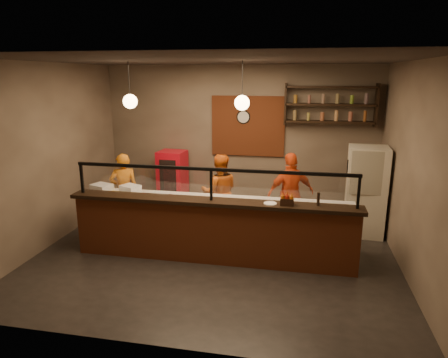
% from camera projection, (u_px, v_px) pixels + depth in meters
% --- Properties ---
extents(floor, '(6.00, 6.00, 0.00)m').
position_uv_depth(floor, '(216.00, 253.00, 6.87)').
color(floor, black).
rests_on(floor, ground).
extents(ceiling, '(6.00, 6.00, 0.00)m').
position_uv_depth(ceiling, '(215.00, 60.00, 6.07)').
color(ceiling, '#352D29').
rests_on(ceiling, wall_back).
extents(wall_back, '(6.00, 0.00, 6.00)m').
position_uv_depth(wall_back, '(239.00, 139.00, 8.84)').
color(wall_back, '#7A6A59').
rests_on(wall_back, floor).
extents(wall_left, '(0.00, 5.00, 5.00)m').
position_uv_depth(wall_left, '(49.00, 156.00, 7.02)').
color(wall_left, '#7A6A59').
rests_on(wall_left, floor).
extents(wall_right, '(0.00, 5.00, 5.00)m').
position_uv_depth(wall_right, '(413.00, 171.00, 5.92)').
color(wall_right, '#7A6A59').
rests_on(wall_right, floor).
extents(wall_front, '(6.00, 0.00, 6.00)m').
position_uv_depth(wall_front, '(164.00, 213.00, 4.09)').
color(wall_front, '#7A6A59').
rests_on(wall_front, floor).
extents(brick_patch, '(1.60, 0.04, 1.30)m').
position_uv_depth(brick_patch, '(248.00, 126.00, 8.70)').
color(brick_patch, brown).
rests_on(brick_patch, wall_back).
extents(service_counter, '(4.60, 0.25, 1.00)m').
position_uv_depth(service_counter, '(212.00, 233.00, 6.46)').
color(service_counter, brown).
rests_on(service_counter, floor).
extents(counter_ledge, '(4.70, 0.37, 0.06)m').
position_uv_depth(counter_ledge, '(211.00, 202.00, 6.33)').
color(counter_ledge, black).
rests_on(counter_ledge, service_counter).
extents(worktop_cabinet, '(4.60, 0.75, 0.85)m').
position_uv_depth(worktop_cabinet, '(218.00, 226.00, 6.95)').
color(worktop_cabinet, gray).
rests_on(worktop_cabinet, floor).
extents(worktop, '(4.60, 0.75, 0.05)m').
position_uv_depth(worktop, '(218.00, 202.00, 6.84)').
color(worktop, silver).
rests_on(worktop, worktop_cabinet).
extents(sneeze_guard, '(4.50, 0.05, 0.52)m').
position_uv_depth(sneeze_guard, '(211.00, 181.00, 6.24)').
color(sneeze_guard, white).
rests_on(sneeze_guard, counter_ledge).
extents(wall_shelving, '(1.84, 0.28, 0.85)m').
position_uv_depth(wall_shelving, '(330.00, 105.00, 8.12)').
color(wall_shelving, black).
rests_on(wall_shelving, wall_back).
extents(wall_clock, '(0.30, 0.04, 0.30)m').
position_uv_depth(wall_clock, '(243.00, 117.00, 8.66)').
color(wall_clock, black).
rests_on(wall_clock, wall_back).
extents(pendant_left, '(0.24, 0.24, 0.77)m').
position_uv_depth(pendant_left, '(130.00, 101.00, 6.70)').
color(pendant_left, black).
rests_on(pendant_left, ceiling).
extents(pendant_right, '(0.24, 0.24, 0.77)m').
position_uv_depth(pendant_right, '(242.00, 103.00, 6.35)').
color(pendant_right, black).
rests_on(pendant_right, ceiling).
extents(cook_left, '(0.65, 0.56, 1.51)m').
position_uv_depth(cook_left, '(124.00, 191.00, 7.92)').
color(cook_left, orange).
rests_on(cook_left, floor).
extents(cook_mid, '(0.86, 0.74, 1.51)m').
position_uv_depth(cook_mid, '(220.00, 192.00, 7.83)').
color(cook_mid, '#C95712').
rests_on(cook_mid, floor).
extents(cook_right, '(1.00, 0.73, 1.58)m').
position_uv_depth(cook_right, '(291.00, 194.00, 7.60)').
color(cook_right, '#DE4614').
rests_on(cook_right, floor).
extents(fridge, '(0.75, 0.71, 1.70)m').
position_uv_depth(fridge, '(366.00, 191.00, 7.54)').
color(fridge, beige).
rests_on(fridge, floor).
extents(red_cooler, '(0.62, 0.58, 1.35)m').
position_uv_depth(red_cooler, '(173.00, 180.00, 9.01)').
color(red_cooler, red).
rests_on(red_cooler, floor).
extents(pizza_dough, '(0.72, 0.72, 0.01)m').
position_uv_depth(pizza_dough, '(245.00, 203.00, 6.69)').
color(pizza_dough, silver).
rests_on(pizza_dough, worktop).
extents(prep_tub_a, '(0.42, 0.37, 0.17)m').
position_uv_depth(prep_tub_a, '(102.00, 189.00, 7.21)').
color(prep_tub_a, silver).
rests_on(prep_tub_a, worktop).
extents(prep_tub_b, '(0.40, 0.36, 0.16)m').
position_uv_depth(prep_tub_b, '(130.00, 190.00, 7.18)').
color(prep_tub_b, white).
rests_on(prep_tub_b, worktop).
extents(prep_tub_c, '(0.29, 0.24, 0.14)m').
position_uv_depth(prep_tub_c, '(161.00, 197.00, 6.78)').
color(prep_tub_c, silver).
rests_on(prep_tub_c, worktop).
extents(rolling_pin, '(0.34, 0.11, 0.06)m').
position_uv_depth(rolling_pin, '(113.00, 192.00, 7.22)').
color(rolling_pin, gold).
rests_on(rolling_pin, worktop).
extents(condiment_caddy, '(0.20, 0.16, 0.11)m').
position_uv_depth(condiment_caddy, '(287.00, 201.00, 6.07)').
color(condiment_caddy, black).
rests_on(condiment_caddy, counter_ledge).
extents(pepper_mill, '(0.05, 0.05, 0.20)m').
position_uv_depth(pepper_mill, '(318.00, 199.00, 6.02)').
color(pepper_mill, black).
rests_on(pepper_mill, counter_ledge).
extents(small_plate, '(0.23, 0.23, 0.01)m').
position_uv_depth(small_plate, '(270.00, 203.00, 6.13)').
color(small_plate, silver).
rests_on(small_plate, counter_ledge).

